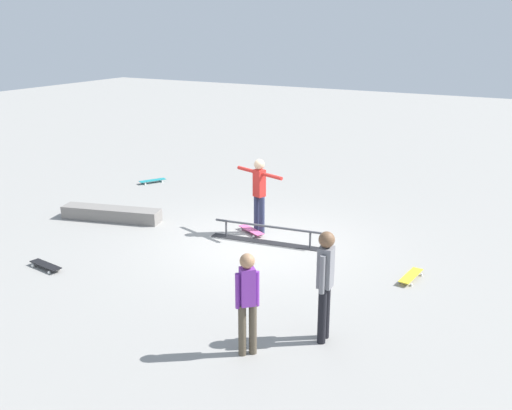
% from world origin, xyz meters
% --- Properties ---
extents(ground_plane, '(60.00, 60.00, 0.00)m').
position_xyz_m(ground_plane, '(0.00, 0.00, 0.00)').
color(ground_plane, gray).
extents(grind_rail, '(2.62, 0.58, 0.40)m').
position_xyz_m(grind_rail, '(-0.10, -0.21, 0.17)').
color(grind_rail, black).
rests_on(grind_rail, ground_plane).
extents(skate_ledge, '(2.50, 1.10, 0.31)m').
position_xyz_m(skate_ledge, '(3.95, 0.26, 0.16)').
color(skate_ledge, gray).
rests_on(skate_ledge, ground_plane).
extents(skater_main, '(1.35, 0.50, 1.73)m').
position_xyz_m(skater_main, '(0.35, -0.69, 1.00)').
color(skater_main, '#2D3351').
rests_on(skater_main, ground_plane).
extents(skateboard_main, '(0.80, 0.55, 0.09)m').
position_xyz_m(skateboard_main, '(0.49, -0.57, 0.07)').
color(skateboard_main, '#E05993').
rests_on(skateboard_main, ground_plane).
extents(bystander_purple_shirt, '(0.30, 0.30, 1.57)m').
position_xyz_m(bystander_purple_shirt, '(-1.97, 3.93, 0.89)').
color(bystander_purple_shirt, brown).
rests_on(bystander_purple_shirt, ground_plane).
extents(bystander_grey_shirt, '(0.24, 0.40, 1.75)m').
position_xyz_m(bystander_grey_shirt, '(-2.78, 3.03, 0.99)').
color(bystander_grey_shirt, black).
rests_on(bystander_grey_shirt, ground_plane).
extents(loose_skateboard_black, '(0.82, 0.34, 0.09)m').
position_xyz_m(loose_skateboard_black, '(3.04, 3.14, 0.07)').
color(loose_skateboard_black, black).
rests_on(loose_skateboard_black, ground_plane).
extents(loose_skateboard_yellow, '(0.32, 0.82, 0.09)m').
position_xyz_m(loose_skateboard_yellow, '(-3.38, 0.19, 0.07)').
color(loose_skateboard_yellow, yellow).
rests_on(loose_skateboard_yellow, ground_plane).
extents(loose_skateboard_teal, '(0.57, 0.79, 0.09)m').
position_xyz_m(loose_skateboard_teal, '(5.25, -2.98, 0.07)').
color(loose_skateboard_teal, teal).
rests_on(loose_skateboard_teal, ground_plane).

